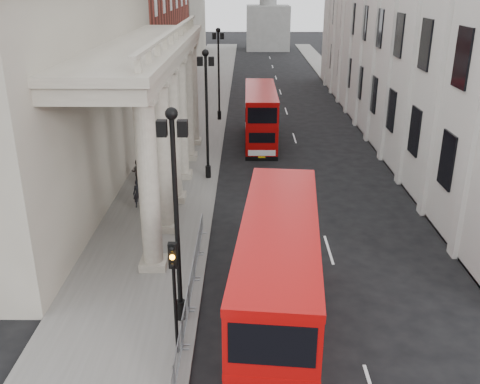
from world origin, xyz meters
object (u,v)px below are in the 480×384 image
Objects in this scene: lamp_post_mid at (207,106)px; pedestrian_b at (138,172)px; pedestrian_c at (176,171)px; lamp_post_north at (219,68)px; bus_near at (278,278)px; traffic_light at (174,279)px; bus_far at (260,115)px; lamp_post_south at (176,205)px; pedestrian_a at (138,194)px.

pedestrian_b is at bearing -164.64° from lamp_post_mid.
lamp_post_north is at bearing 112.67° from pedestrian_c.
bus_near is 16.45m from pedestrian_c.
bus_far is at bearing 82.41° from traffic_light.
bus_far reaches higher than pedestrian_b.
traffic_light is (0.10, -2.02, -1.80)m from lamp_post_south.
lamp_post_mid is 17.42m from bus_near.
pedestrian_a is (-3.78, 12.96, -2.17)m from traffic_light.
bus_near is (3.66, -16.86, -2.45)m from lamp_post_mid.
lamp_post_north is 4.38× the size of pedestrian_c.
lamp_post_mid reaches higher than pedestrian_c.
lamp_post_north is 21.74m from pedestrian_a.
lamp_post_mid is 18.11m from traffic_light.
lamp_post_south is 12.21m from pedestrian_a.
pedestrian_a is at bearing 106.26° from traffic_light.
lamp_post_north is (0.00, 16.00, 0.00)m from lamp_post_mid.
bus_far is (3.68, 8.84, -2.65)m from lamp_post_mid.
lamp_post_mid is 5.16× the size of pedestrian_b.
pedestrian_b is (-8.13, -10.06, -1.34)m from bus_far.
traffic_light is 0.43× the size of bus_far.
lamp_post_mid is 4.38× the size of pedestrian_c.
pedestrian_b is at bearing -128.86° from bus_far.
bus_near is at bearing 112.23° from pedestrian_b.
pedestrian_b is (-4.45, -17.22, -3.98)m from lamp_post_north.
lamp_post_mid is 0.75× the size of bus_near.
lamp_post_mid is at bearing -112.52° from bus_far.
bus_near reaches higher than pedestrian_c.
lamp_post_north is 34.07m from traffic_light.
lamp_post_mid is at bearing 90.32° from traffic_light.
bus_near is at bearing -61.99° from pedestrian_a.
lamp_post_south is at bearing -90.00° from lamp_post_mid.
lamp_post_south reaches higher than pedestrian_c.
bus_near is (3.66, -32.86, -2.45)m from lamp_post_north.
traffic_light is (0.10, -18.02, -1.80)m from lamp_post_mid.
lamp_post_mid reaches higher than bus_far.
lamp_post_north is 0.75× the size of bus_near.
lamp_post_mid is at bearing -90.00° from lamp_post_north.
lamp_post_mid is 16.00m from lamp_post_north.
bus_near is 6.87× the size of pedestrian_b.
pedestrian_b is at bearing -156.37° from pedestrian_c.
bus_near reaches higher than pedestrian_a.
traffic_light is 17.54m from pedestrian_b.
traffic_light is at bearing 99.96° from pedestrian_b.
pedestrian_a is (-3.68, -21.06, -3.97)m from lamp_post_north.
bus_near is 5.83× the size of pedestrian_c.
lamp_post_north reaches higher than bus_far.
traffic_light is (0.10, -34.02, -1.80)m from lamp_post_north.
lamp_post_north is 8.48m from bus_far.
bus_far is 11.80m from pedestrian_c.
lamp_post_south is 32.00m from lamp_post_north.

